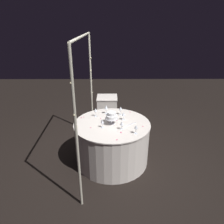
% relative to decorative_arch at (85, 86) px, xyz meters
% --- Properties ---
extents(ground_plane, '(12.00, 12.00, 0.00)m').
position_rel_decorative_arch_xyz_m(ground_plane, '(0.00, -0.44, -1.46)').
color(ground_plane, black).
extents(decorative_arch, '(2.11, 0.06, 2.24)m').
position_rel_decorative_arch_xyz_m(decorative_arch, '(0.00, 0.00, 0.00)').
color(decorative_arch, '#B7B29E').
rests_on(decorative_arch, ground).
extents(main_table, '(1.35, 1.35, 0.78)m').
position_rel_decorative_arch_xyz_m(main_table, '(0.00, -0.44, -1.07)').
color(main_table, silver).
rests_on(main_table, ground).
extents(side_table, '(0.46, 0.46, 0.83)m').
position_rel_decorative_arch_xyz_m(side_table, '(1.23, -0.33, -1.04)').
color(side_table, silver).
rests_on(side_table, ground).
extents(tiered_cake, '(0.22, 0.22, 0.22)m').
position_rel_decorative_arch_xyz_m(tiered_cake, '(-0.02, -0.43, -0.53)').
color(tiered_cake, silver).
rests_on(tiered_cake, main_table).
extents(wine_glass_0, '(0.06, 0.06, 0.17)m').
position_rel_decorative_arch_xyz_m(wine_glass_0, '(0.41, -0.33, -0.55)').
color(wine_glass_0, silver).
rests_on(wine_glass_0, main_table).
extents(wine_glass_1, '(0.06, 0.06, 0.16)m').
position_rel_decorative_arch_xyz_m(wine_glass_1, '(0.28, -0.14, -0.56)').
color(wine_glass_1, silver).
rests_on(wine_glass_1, main_table).
extents(wine_glass_2, '(0.06, 0.06, 0.16)m').
position_rel_decorative_arch_xyz_m(wine_glass_2, '(0.36, -0.61, -0.55)').
color(wine_glass_2, silver).
rests_on(wine_glass_2, main_table).
extents(wine_glass_3, '(0.06, 0.06, 0.15)m').
position_rel_decorative_arch_xyz_m(wine_glass_3, '(-0.23, -0.60, -0.57)').
color(wine_glass_3, silver).
rests_on(wine_glass_3, main_table).
extents(wine_glass_4, '(0.07, 0.07, 0.16)m').
position_rel_decorative_arch_xyz_m(wine_glass_4, '(0.13, -0.65, -0.56)').
color(wine_glass_4, silver).
rests_on(wine_glass_4, main_table).
extents(wine_glass_5, '(0.06, 0.06, 0.15)m').
position_rel_decorative_arch_xyz_m(wine_glass_5, '(-0.16, -0.28, -0.57)').
color(wine_glass_5, silver).
rests_on(wine_glass_5, main_table).
extents(wine_glass_6, '(0.06, 0.06, 0.16)m').
position_rel_decorative_arch_xyz_m(wine_glass_6, '(-0.37, -0.82, -0.56)').
color(wine_glass_6, silver).
rests_on(wine_glass_6, main_table).
extents(cake_knife, '(0.18, 0.26, 0.01)m').
position_rel_decorative_arch_xyz_m(cake_knife, '(-0.08, -0.72, -0.67)').
color(cake_knife, silver).
rests_on(cake_knife, main_table).
extents(rose_petal_0, '(0.04, 0.03, 0.00)m').
position_rel_decorative_arch_xyz_m(rose_petal_0, '(-0.33, -0.58, -0.68)').
color(rose_petal_0, '#C61951').
rests_on(rose_petal_0, main_table).
extents(rose_petal_1, '(0.03, 0.03, 0.00)m').
position_rel_decorative_arch_xyz_m(rose_petal_1, '(-0.13, -0.97, -0.68)').
color(rose_petal_1, '#C61951').
rests_on(rose_petal_1, main_table).
extents(rose_petal_2, '(0.03, 0.03, 0.00)m').
position_rel_decorative_arch_xyz_m(rose_petal_2, '(0.25, 0.08, -0.68)').
color(rose_petal_2, '#C61951').
rests_on(rose_petal_2, main_table).
extents(rose_petal_3, '(0.03, 0.02, 0.00)m').
position_rel_decorative_arch_xyz_m(rose_petal_3, '(0.19, -0.23, -0.68)').
color(rose_petal_3, '#C61951').
rests_on(rose_petal_3, main_table).
extents(rose_petal_4, '(0.03, 0.03, 0.00)m').
position_rel_decorative_arch_xyz_m(rose_petal_4, '(0.48, -0.80, -0.68)').
color(rose_petal_4, '#C61951').
rests_on(rose_petal_4, main_table).
extents(rose_petal_5, '(0.04, 0.05, 0.00)m').
position_rel_decorative_arch_xyz_m(rose_petal_5, '(0.11, -0.52, -0.68)').
color(rose_petal_5, '#C61951').
rests_on(rose_petal_5, main_table).
extents(rose_petal_6, '(0.03, 0.03, 0.00)m').
position_rel_decorative_arch_xyz_m(rose_petal_6, '(-0.17, -0.08, -0.68)').
color(rose_petal_6, '#C61951').
rests_on(rose_petal_6, main_table).
extents(rose_petal_7, '(0.03, 0.04, 0.00)m').
position_rel_decorative_arch_xyz_m(rose_petal_7, '(0.18, -0.39, -0.68)').
color(rose_petal_7, '#C61951').
rests_on(rose_petal_7, main_table).
extents(rose_petal_8, '(0.02, 0.03, 0.00)m').
position_rel_decorative_arch_xyz_m(rose_petal_8, '(0.22, 0.13, -0.68)').
color(rose_petal_8, '#C61951').
rests_on(rose_petal_8, main_table).
extents(rose_petal_9, '(0.03, 0.04, 0.00)m').
position_rel_decorative_arch_xyz_m(rose_petal_9, '(-0.56, -0.51, -0.68)').
color(rose_petal_9, '#C61951').
rests_on(rose_petal_9, main_table).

